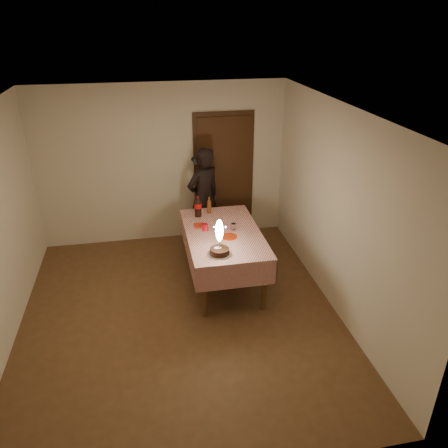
{
  "coord_description": "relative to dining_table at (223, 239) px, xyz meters",
  "views": [
    {
      "loc": [
        -0.33,
        -4.58,
        3.52
      ],
      "look_at": [
        0.69,
        0.62,
        0.95
      ],
      "focal_mm": 35.0,
      "sensor_mm": 36.0,
      "label": 1
    }
  ],
  "objects": [
    {
      "name": "ground",
      "position": [
        -0.69,
        -0.67,
        -0.7
      ],
      "size": [
        4.0,
        4.5,
        0.01
      ],
      "primitive_type": "cube",
      "color": "brown",
      "rests_on": "ground"
    },
    {
      "name": "red_plate",
      "position": [
        0.05,
        -0.16,
        0.11
      ],
      "size": [
        0.22,
        0.22,
        0.01
      ],
      "primitive_type": "cylinder",
      "color": "red",
      "rests_on": "dining_table"
    },
    {
      "name": "amber_bottle_left",
      "position": [
        -0.08,
        0.67,
        0.22
      ],
      "size": [
        0.06,
        0.06,
        0.25
      ],
      "color": "#602F10",
      "rests_on": "dining_table"
    },
    {
      "name": "napkin_stack",
      "position": [
        -0.29,
        0.24,
        0.12
      ],
      "size": [
        0.15,
        0.15,
        0.02
      ],
      "primitive_type": "cube",
      "color": "#AD2A13",
      "rests_on": "dining_table"
    },
    {
      "name": "photographer",
      "position": [
        -0.1,
        1.18,
        0.14
      ],
      "size": [
        0.73,
        0.65,
        1.67
      ],
      "color": "black",
      "rests_on": "ground"
    },
    {
      "name": "room_shell",
      "position": [
        -0.66,
        -0.6,
        0.96
      ],
      "size": [
        4.04,
        4.54,
        2.62
      ],
      "color": "beige",
      "rests_on": "ground"
    },
    {
      "name": "clear_cup",
      "position": [
        0.15,
        0.05,
        0.15
      ],
      "size": [
        0.07,
        0.07,
        0.09
      ],
      "primitive_type": "cylinder",
      "color": "white",
      "rests_on": "dining_table"
    },
    {
      "name": "birthday_cake",
      "position": [
        -0.16,
        -0.58,
        0.24
      ],
      "size": [
        0.3,
        0.3,
        0.47
      ],
      "color": "white",
      "rests_on": "dining_table"
    },
    {
      "name": "cola_bottle",
      "position": [
        -0.26,
        0.59,
        0.26
      ],
      "size": [
        0.1,
        0.1,
        0.32
      ],
      "color": "black",
      "rests_on": "dining_table"
    },
    {
      "name": "red_cup",
      "position": [
        -0.24,
        0.1,
        0.16
      ],
      "size": [
        0.08,
        0.08,
        0.1
      ],
      "primitive_type": "cylinder",
      "color": "red",
      "rests_on": "dining_table"
    },
    {
      "name": "dining_table",
      "position": [
        0.0,
        0.0,
        0.0
      ],
      "size": [
        1.02,
        1.72,
        0.8
      ],
      "color": "brown",
      "rests_on": "ground"
    }
  ]
}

